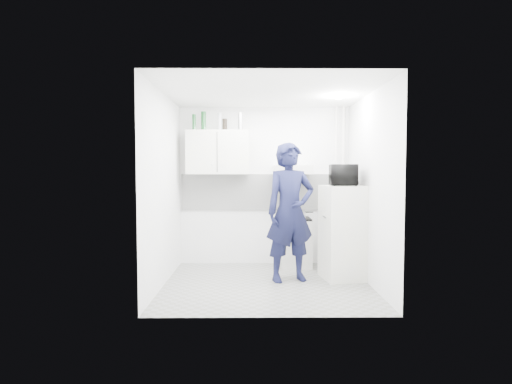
{
  "coord_description": "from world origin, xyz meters",
  "views": [
    {
      "loc": [
        -0.19,
        -5.39,
        1.55
      ],
      "look_at": [
        -0.14,
        0.3,
        1.25
      ],
      "focal_mm": 28.0,
      "sensor_mm": 36.0,
      "label": 1
    }
  ],
  "objects": [
    {
      "name": "fridge",
      "position": [
        1.1,
        0.28,
        0.67
      ],
      "size": [
        0.64,
        0.64,
        1.34
      ],
      "primitive_type": "cube",
      "rotation": [
        0.0,
        0.0,
        0.16
      ],
      "color": "white",
      "rests_on": "floor"
    },
    {
      "name": "saucepan",
      "position": [
        0.57,
        1.04,
        0.85
      ],
      "size": [
        0.19,
        0.19,
        0.11
      ],
      "primitive_type": "cylinder",
      "color": "silver",
      "rests_on": "stove_top"
    },
    {
      "name": "ceiling",
      "position": [
        0.0,
        0.0,
        2.6
      ],
      "size": [
        2.8,
        2.8,
        0.0
      ],
      "primitive_type": "plane",
      "color": "white",
      "rests_on": "wall_back"
    },
    {
      "name": "floor",
      "position": [
        0.0,
        0.0,
        0.0
      ],
      "size": [
        2.8,
        2.8,
        0.0
      ],
      "primitive_type": "plane",
      "color": "gray",
      "rests_on": "ground"
    },
    {
      "name": "stove_top",
      "position": [
        0.51,
        1.0,
        0.78
      ],
      "size": [
        0.46,
        0.46,
        0.03
      ],
      "primitive_type": "cube",
      "color": "black",
      "rests_on": "stove"
    },
    {
      "name": "wall_left",
      "position": [
        -1.4,
        0.0,
        1.3
      ],
      "size": [
        0.0,
        2.6,
        2.6
      ],
      "primitive_type": "plane",
      "rotation": [
        1.57,
        0.0,
        1.57
      ],
      "color": "white",
      "rests_on": "floor"
    },
    {
      "name": "bottle_b",
      "position": [
        -0.98,
        1.07,
        2.35
      ],
      "size": [
        0.08,
        0.08,
        0.3
      ],
      "primitive_type": "cylinder",
      "color": "#144C1E",
      "rests_on": "upper_cabinet"
    },
    {
      "name": "upper_cabinet",
      "position": [
        -0.75,
        1.07,
        1.85
      ],
      "size": [
        1.0,
        0.35,
        0.7
      ],
      "primitive_type": "cube",
      "color": "white",
      "rests_on": "wall_back"
    },
    {
      "name": "microwave",
      "position": [
        1.1,
        0.28,
        1.49
      ],
      "size": [
        0.58,
        0.42,
        0.3
      ],
      "primitive_type": "imported",
      "rotation": [
        0.0,
        0.0,
        1.47
      ],
      "color": "black",
      "rests_on": "fridge"
    },
    {
      "name": "range_hood",
      "position": [
        0.45,
        1.0,
        1.57
      ],
      "size": [
        0.6,
        0.5,
        0.14
      ],
      "primitive_type": "cube",
      "color": "silver",
      "rests_on": "wall_back"
    },
    {
      "name": "bottle_e",
      "position": [
        -0.39,
        1.07,
        2.34
      ],
      "size": [
        0.07,
        0.07,
        0.28
      ],
      "primitive_type": "cylinder",
      "color": "silver",
      "rests_on": "upper_cabinet"
    },
    {
      "name": "wall_right",
      "position": [
        1.4,
        0.0,
        1.3
      ],
      "size": [
        0.0,
        2.6,
        2.6
      ],
      "primitive_type": "plane",
      "rotation": [
        1.57,
        0.0,
        -1.57
      ],
      "color": "white",
      "rests_on": "floor"
    },
    {
      "name": "pipe_b",
      "position": [
        1.18,
        1.17,
        1.3
      ],
      "size": [
        0.04,
        0.04,
        2.6
      ],
      "primitive_type": "cylinder",
      "color": "silver",
      "rests_on": "floor"
    },
    {
      "name": "ceiling_spot_fixture",
      "position": [
        1.0,
        0.2,
        2.57
      ],
      "size": [
        0.1,
        0.1,
        0.02
      ],
      "primitive_type": "cylinder",
      "color": "white",
      "rests_on": "ceiling"
    },
    {
      "name": "person",
      "position": [
        0.34,
        0.19,
        0.97
      ],
      "size": [
        0.82,
        0.65,
        1.95
      ],
      "primitive_type": "imported",
      "rotation": [
        0.0,
        0.0,
        0.29
      ],
      "color": "black",
      "rests_on": "floor"
    },
    {
      "name": "canister_a",
      "position": [
        -0.64,
        1.07,
        2.29
      ],
      "size": [
        0.08,
        0.08,
        0.19
      ],
      "primitive_type": "cylinder",
      "color": "black",
      "rests_on": "upper_cabinet"
    },
    {
      "name": "pipe_a",
      "position": [
        1.3,
        1.17,
        1.3
      ],
      "size": [
        0.05,
        0.05,
        2.6
      ],
      "primitive_type": "cylinder",
      "color": "silver",
      "rests_on": "floor"
    },
    {
      "name": "stove",
      "position": [
        0.51,
        1.0,
        0.38
      ],
      "size": [
        0.48,
        0.48,
        0.77
      ],
      "primitive_type": "cube",
      "color": "silver",
      "rests_on": "floor"
    },
    {
      "name": "bottle_d",
      "position": [
        -0.72,
        1.07,
        2.34
      ],
      "size": [
        0.06,
        0.06,
        0.28
      ],
      "primitive_type": "cylinder",
      "color": "#B2B7BC",
      "rests_on": "upper_cabinet"
    },
    {
      "name": "wall_back",
      "position": [
        0.0,
        1.25,
        1.3
      ],
      "size": [
        2.8,
        0.0,
        2.8
      ],
      "primitive_type": "plane",
      "rotation": [
        1.57,
        0.0,
        0.0
      ],
      "color": "white",
      "rests_on": "floor"
    },
    {
      "name": "backsplash",
      "position": [
        0.0,
        1.24,
        1.2
      ],
      "size": [
        2.74,
        0.03,
        0.6
      ],
      "primitive_type": "cube",
      "color": "white",
      "rests_on": "wall_back"
    },
    {
      "name": "bottle_a",
      "position": [
        -1.13,
        1.07,
        2.33
      ],
      "size": [
        0.06,
        0.06,
        0.26
      ],
      "primitive_type": "cylinder",
      "color": "#144C1E",
      "rests_on": "upper_cabinet"
    }
  ]
}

